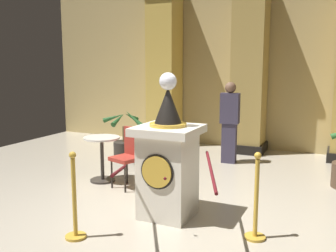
% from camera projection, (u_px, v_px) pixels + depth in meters
% --- Properties ---
extents(ground_plane, '(10.90, 10.90, 0.00)m').
position_uv_depth(ground_plane, '(173.00, 217.00, 4.93)').
color(ground_plane, '#B2A893').
extents(back_wall, '(10.90, 0.16, 3.87)m').
position_uv_depth(back_wall, '(254.00, 65.00, 8.79)').
color(back_wall, tan).
rests_on(back_wall, ground_plane).
extents(pedestal_clock, '(0.78, 0.78, 1.85)m').
position_uv_depth(pedestal_clock, '(168.00, 162.00, 4.87)').
color(pedestal_clock, silver).
rests_on(pedestal_clock, ground_plane).
extents(stanchion_near, '(0.24, 0.24, 1.00)m').
position_uv_depth(stanchion_near, '(75.00, 208.00, 4.29)').
color(stanchion_near, gold).
rests_on(stanchion_near, ground_plane).
extents(stanchion_far, '(0.24, 0.24, 1.00)m').
position_uv_depth(stanchion_far, '(256.00, 209.00, 4.27)').
color(stanchion_far, gold).
rests_on(stanchion_far, ground_plane).
extents(velvet_rope, '(1.38, 1.36, 0.22)m').
position_uv_depth(velvet_rope, '(165.00, 171.00, 4.21)').
color(velvet_rope, '#591419').
extents(column_left, '(0.82, 0.82, 3.72)m').
position_uv_depth(column_left, '(164.00, 69.00, 9.23)').
color(column_left, black).
rests_on(column_left, ground_plane).
extents(column_centre_rear, '(0.83, 0.83, 3.72)m').
position_uv_depth(column_centre_rear, '(250.00, 69.00, 8.38)').
color(column_centre_rear, black).
rests_on(column_centre_rear, ground_plane).
extents(potted_palm_left, '(0.88, 0.89, 1.06)m').
position_uv_depth(potted_palm_left, '(125.00, 145.00, 7.77)').
color(potted_palm_left, '#2D2823').
rests_on(potted_palm_left, ground_plane).
extents(bystander_guest, '(0.37, 0.24, 1.61)m').
position_uv_depth(bystander_guest, '(230.00, 121.00, 7.54)').
color(bystander_guest, '#383347').
rests_on(bystander_guest, ground_plane).
extents(cafe_table, '(0.60, 0.60, 0.76)m').
position_uv_depth(cafe_table, '(102.00, 153.00, 6.39)').
color(cafe_table, '#332D28').
rests_on(cafe_table, ground_plane).
extents(cafe_chair_red, '(0.50, 0.50, 0.96)m').
position_uv_depth(cafe_chair_red, '(129.00, 152.00, 6.07)').
color(cafe_chair_red, black).
rests_on(cafe_chair_red, ground_plane).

